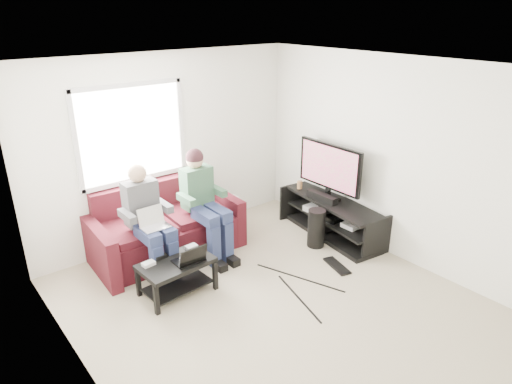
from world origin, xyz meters
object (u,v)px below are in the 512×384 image
at_px(sofa, 166,229).
at_px(coffee_table, 176,270).
at_px(subwoofer, 316,228).
at_px(tv, 329,168).
at_px(tv_stand, 331,219).
at_px(end_table, 230,216).

distance_m(sofa, coffee_table, 1.01).
relative_size(coffee_table, subwoofer, 1.57).
height_order(sofa, tv, tv).
relative_size(tv_stand, end_table, 3.07).
xyz_separation_m(sofa, end_table, (1.02, -0.07, -0.09)).
relative_size(sofa, tv_stand, 1.18).
bearing_deg(coffee_table, end_table, 31.83).
bearing_deg(end_table, sofa, 175.91).
height_order(tv, subwoofer, tv).
xyz_separation_m(subwoofer, end_table, (-0.68, 1.09, -0.02)).
bearing_deg(coffee_table, tv, -0.80).
distance_m(coffee_table, end_table, 1.64).
bearing_deg(tv, end_table, 140.54).
relative_size(tv, subwoofer, 2.02).
bearing_deg(subwoofer, sofa, 145.62).
bearing_deg(sofa, tv, -24.71).
height_order(tv, end_table, tv).
distance_m(tv_stand, end_table, 1.48).
relative_size(coffee_table, tv_stand, 0.50).
xyz_separation_m(sofa, tv, (2.11, -0.97, 0.67)).
bearing_deg(subwoofer, tv_stand, 12.47).
height_order(coffee_table, tv, tv).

